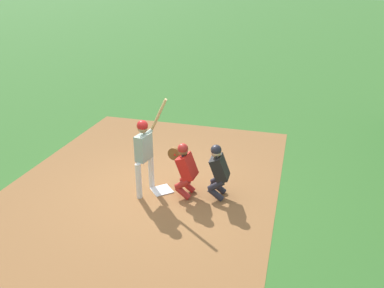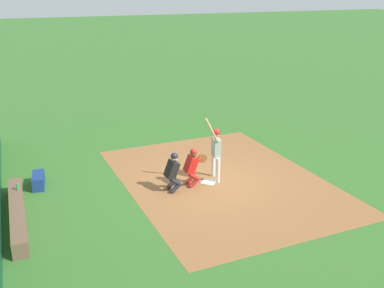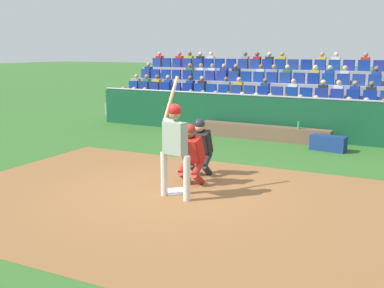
{
  "view_description": "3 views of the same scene",
  "coord_description": "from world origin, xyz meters",
  "px_view_note": "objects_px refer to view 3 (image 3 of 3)",
  "views": [
    {
      "loc": [
        -7.28,
        -3.14,
        4.68
      ],
      "look_at": [
        0.57,
        -0.56,
        1.04
      ],
      "focal_mm": 36.28,
      "sensor_mm": 36.0,
      "label": 1
    },
    {
      "loc": [
        12.77,
        -5.67,
        6.3
      ],
      "look_at": [
        -0.58,
        -0.36,
        1.21
      ],
      "focal_mm": 42.92,
      "sensor_mm": 36.0,
      "label": 2
    },
    {
      "loc": [
        -4.42,
        7.44,
        2.73
      ],
      "look_at": [
        -0.1,
        -0.44,
        0.89
      ],
      "focal_mm": 42.96,
      "sensor_mm": 36.0,
      "label": 3
    }
  ],
  "objects_px": {
    "equipment_duffel_bag": "(328,143)",
    "water_bottle_on_bench": "(299,125)",
    "batter_at_plate": "(175,140)",
    "catcher_crouching": "(190,151)",
    "home_plate_marker": "(177,191)",
    "dugout_bench": "(263,132)",
    "home_plate_umpire": "(200,144)"
  },
  "relations": [
    {
      "from": "equipment_duffel_bag",
      "to": "water_bottle_on_bench",
      "type": "bearing_deg",
      "value": -25.05
    },
    {
      "from": "batter_at_plate",
      "to": "catcher_crouching",
      "type": "height_order",
      "value": "batter_at_plate"
    },
    {
      "from": "home_plate_marker",
      "to": "water_bottle_on_bench",
      "type": "bearing_deg",
      "value": -97.03
    },
    {
      "from": "water_bottle_on_bench",
      "to": "equipment_duffel_bag",
      "type": "bearing_deg",
      "value": 148.36
    },
    {
      "from": "catcher_crouching",
      "to": "equipment_duffel_bag",
      "type": "distance_m",
      "value": 5.05
    },
    {
      "from": "catcher_crouching",
      "to": "dugout_bench",
      "type": "distance_m",
      "value": 5.45
    },
    {
      "from": "dugout_bench",
      "to": "home_plate_umpire",
      "type": "bearing_deg",
      "value": 92.87
    },
    {
      "from": "water_bottle_on_bench",
      "to": "equipment_duffel_bag",
      "type": "xyz_separation_m",
      "value": [
        -1.03,
        0.63,
        -0.34
      ]
    },
    {
      "from": "batter_at_plate",
      "to": "dugout_bench",
      "type": "bearing_deg",
      "value": -85.01
    },
    {
      "from": "water_bottle_on_bench",
      "to": "equipment_duffel_bag",
      "type": "distance_m",
      "value": 1.25
    },
    {
      "from": "batter_at_plate",
      "to": "catcher_crouching",
      "type": "xyz_separation_m",
      "value": [
        0.16,
        -0.89,
        -0.39
      ]
    },
    {
      "from": "home_plate_marker",
      "to": "catcher_crouching",
      "type": "xyz_separation_m",
      "value": [
        0.01,
        -0.57,
        0.71
      ]
    },
    {
      "from": "home_plate_marker",
      "to": "home_plate_umpire",
      "type": "relative_size",
      "value": 0.34
    },
    {
      "from": "catcher_crouching",
      "to": "dugout_bench",
      "type": "xyz_separation_m",
      "value": [
        0.39,
        -5.41,
        -0.5
      ]
    },
    {
      "from": "equipment_duffel_bag",
      "to": "dugout_bench",
      "type": "bearing_deg",
      "value": -11.76
    },
    {
      "from": "water_bottle_on_bench",
      "to": "dugout_bench",
      "type": "bearing_deg",
      "value": -4.06
    },
    {
      "from": "dugout_bench",
      "to": "batter_at_plate",
      "type": "bearing_deg",
      "value": 94.99
    },
    {
      "from": "catcher_crouching",
      "to": "dugout_bench",
      "type": "height_order",
      "value": "catcher_crouching"
    },
    {
      "from": "equipment_duffel_bag",
      "to": "home_plate_umpire",
      "type": "bearing_deg",
      "value": 70.84
    },
    {
      "from": "water_bottle_on_bench",
      "to": "equipment_duffel_bag",
      "type": "height_order",
      "value": "water_bottle_on_bench"
    },
    {
      "from": "batter_at_plate",
      "to": "equipment_duffel_bag",
      "type": "height_order",
      "value": "batter_at_plate"
    },
    {
      "from": "home_plate_umpire",
      "to": "batter_at_plate",
      "type": "bearing_deg",
      "value": 101.01
    },
    {
      "from": "dugout_bench",
      "to": "water_bottle_on_bench",
      "type": "xyz_separation_m",
      "value": [
        -1.12,
        0.08,
        0.33
      ]
    },
    {
      "from": "catcher_crouching",
      "to": "dugout_bench",
      "type": "relative_size",
      "value": 0.31
    },
    {
      "from": "batter_at_plate",
      "to": "water_bottle_on_bench",
      "type": "height_order",
      "value": "batter_at_plate"
    },
    {
      "from": "home_plate_marker",
      "to": "equipment_duffel_bag",
      "type": "relative_size",
      "value": 0.46
    },
    {
      "from": "home_plate_marker",
      "to": "catcher_crouching",
      "type": "bearing_deg",
      "value": -89.46
    },
    {
      "from": "batter_at_plate",
      "to": "home_plate_umpire",
      "type": "xyz_separation_m",
      "value": [
        0.32,
        -1.63,
        -0.41
      ]
    },
    {
      "from": "catcher_crouching",
      "to": "home_plate_umpire",
      "type": "xyz_separation_m",
      "value": [
        0.15,
        -0.73,
        -0.02
      ]
    },
    {
      "from": "home_plate_marker",
      "to": "catcher_crouching",
      "type": "height_order",
      "value": "catcher_crouching"
    },
    {
      "from": "batter_at_plate",
      "to": "dugout_bench",
      "type": "distance_m",
      "value": 6.39
    },
    {
      "from": "home_plate_umpire",
      "to": "equipment_duffel_bag",
      "type": "bearing_deg",
      "value": -115.75
    }
  ]
}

